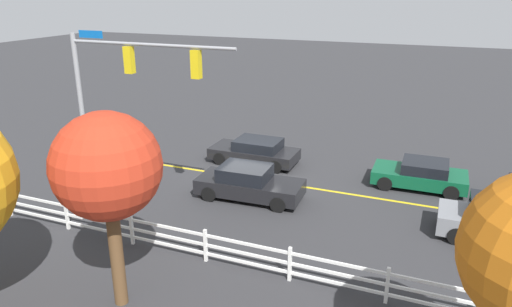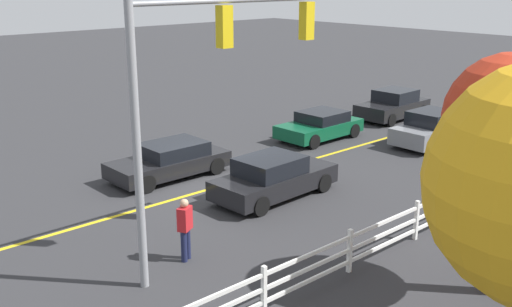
% 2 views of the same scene
% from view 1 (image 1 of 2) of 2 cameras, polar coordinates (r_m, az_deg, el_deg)
% --- Properties ---
extents(ground_plane, '(120.00, 120.00, 0.00)m').
position_cam_1_polar(ground_plane, '(22.46, -0.97, -2.97)').
color(ground_plane, '#2D2D30').
extents(lane_center_stripe, '(28.00, 0.16, 0.01)m').
position_cam_1_polar(lane_center_stripe, '(21.31, 8.99, -4.47)').
color(lane_center_stripe, gold).
rests_on(lane_center_stripe, ground_plane).
extents(signal_assembly, '(7.07, 0.38, 6.96)m').
position_cam_1_polar(signal_assembly, '(19.21, -16.00, 7.71)').
color(signal_assembly, gray).
rests_on(signal_assembly, ground_plane).
extents(car_1, '(4.36, 1.91, 1.52)m').
position_cam_1_polar(car_1, '(18.93, 27.42, -7.37)').
color(car_1, slate).
rests_on(car_1, ground_plane).
extents(car_2, '(4.06, 2.06, 1.26)m').
position_cam_1_polar(car_2, '(22.45, 19.11, -2.39)').
color(car_2, '#0C4C2D').
rests_on(car_2, ground_plane).
extents(car_3, '(4.42, 1.99, 1.28)m').
position_cam_1_polar(car_3, '(24.14, -0.11, 0.26)').
color(car_3, black).
rests_on(car_3, ground_plane).
extents(car_4, '(4.54, 2.07, 1.42)m').
position_cam_1_polar(car_4, '(20.15, -0.88, -3.57)').
color(car_4, black).
rests_on(car_4, ground_plane).
extents(pedestrian, '(0.48, 0.42, 1.69)m').
position_cam_1_polar(pedestrian, '(20.94, -15.29, -2.65)').
color(pedestrian, '#191E3F').
rests_on(pedestrian, ground_plane).
extents(white_rail_fence, '(26.10, 0.10, 1.15)m').
position_cam_1_polar(white_rail_fence, '(15.27, -1.18, -11.91)').
color(white_rail_fence, white).
rests_on(white_rail_fence, ground_plane).
extents(tree_1, '(2.87, 2.87, 5.60)m').
position_cam_1_polar(tree_1, '(12.84, -17.42, -1.64)').
color(tree_1, brown).
rests_on(tree_1, ground_plane).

